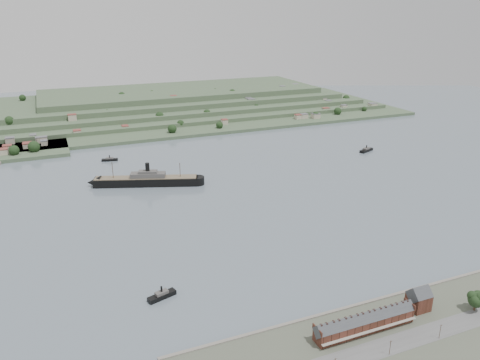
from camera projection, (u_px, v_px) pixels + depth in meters
name	position (u px, v px, depth m)	size (l,w,h in m)	color
ground	(248.00, 207.00, 383.23)	(1400.00, 1400.00, 0.00)	slate
near_shore	(406.00, 350.00, 220.86)	(220.00, 80.00, 2.60)	#4C5142
terrace_row	(365.00, 322.00, 231.51)	(55.60, 9.80, 11.07)	#442318
gabled_building	(419.00, 299.00, 248.05)	(10.40, 10.18, 14.09)	#442318
far_peninsula	(164.00, 105.00, 730.25)	(760.00, 309.00, 30.00)	#3A5136
steamship	(143.00, 180.00, 429.85)	(103.61, 45.67, 25.75)	black
tugboat	(162.00, 295.00, 262.19)	(17.16, 9.09, 7.47)	black
ferry_west	(110.00, 159.00, 500.86)	(17.41, 8.18, 6.30)	black
ferry_east	(366.00, 150.00, 533.89)	(20.90, 12.99, 7.61)	black
fig_tree	(477.00, 299.00, 246.22)	(10.41, 9.02, 11.62)	#432E1F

